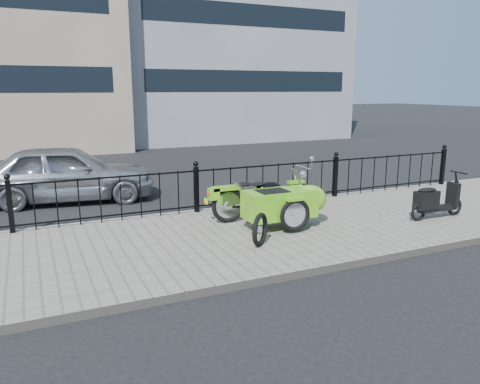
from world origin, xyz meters
name	(u,v)px	position (x,y,z in m)	size (l,w,h in m)	color
ground	(220,234)	(0.00, 0.00, 0.00)	(120.00, 120.00, 0.00)	black
sidewalk	(231,239)	(0.00, -0.50, 0.06)	(30.00, 3.80, 0.12)	#6B655A
curb	(195,213)	(0.00, 1.44, 0.06)	(30.00, 0.10, 0.12)	gray
iron_fence	(196,190)	(0.00, 1.30, 0.59)	(14.11, 0.11, 1.08)	black
motorcycle_sidecar	(284,201)	(1.17, -0.33, 0.59)	(2.28, 1.48, 0.98)	black
scooter	(434,201)	(4.11, -1.15, 0.47)	(1.34, 0.39, 0.91)	black
spare_tire	(260,230)	(0.22, -1.20, 0.40)	(0.56, 0.56, 0.08)	black
sedan_car	(66,173)	(-2.34, 3.94, 0.69)	(1.63, 4.05, 1.38)	#A5A7AC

